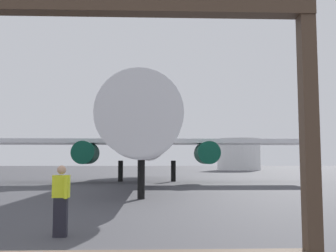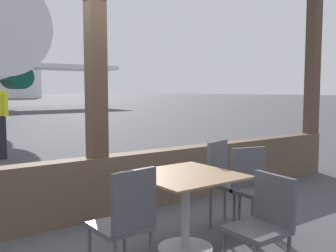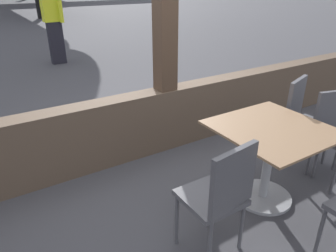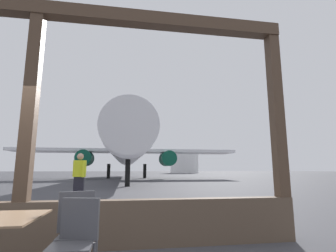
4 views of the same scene
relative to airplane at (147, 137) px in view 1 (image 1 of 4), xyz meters
The scene contains 4 objects.
ground_plane 13.16m from the airplane, 97.53° to the left, with size 220.00×220.00×0.00m, color #424247.
airplane is the anchor object (origin of this frame).
ground_crew_worker 22.94m from the airplane, 94.20° to the right, with size 0.40×0.46×1.74m.
fuel_storage_tank 50.61m from the airplane, 69.09° to the left, with size 8.80×8.80×6.45m, color white.
Camera 1 is at (2.27, -4.97, 1.84)m, focal length 41.69 mm.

